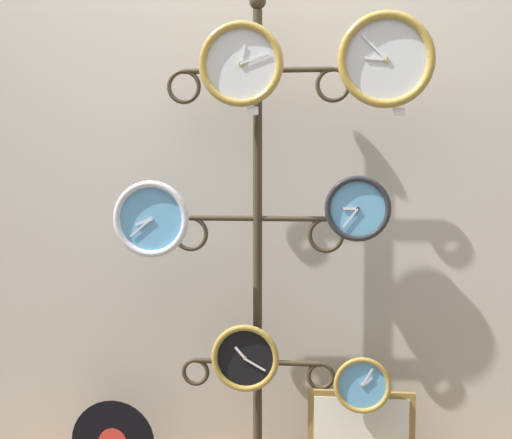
{
  "coord_description": "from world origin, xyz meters",
  "views": [
    {
      "loc": [
        0.28,
        -2.15,
        1.23
      ],
      "look_at": [
        0.0,
        0.36,
        1.05
      ],
      "focal_mm": 50.0,
      "sensor_mm": 36.0,
      "label": 1
    }
  ],
  "objects_px": {
    "clock_top_center": "(241,64)",
    "clock_bottom_right": "(362,385)",
    "display_stand": "(258,339)",
    "clock_middle_left": "(151,219)",
    "clock_bottom_center": "(245,358)",
    "clock_middle_right": "(358,209)",
    "clock_top_right": "(386,60)"
  },
  "relations": [
    {
      "from": "clock_middle_right",
      "to": "clock_middle_left",
      "type": "bearing_deg",
      "value": 179.77
    },
    {
      "from": "display_stand",
      "to": "clock_bottom_right",
      "type": "distance_m",
      "value": 0.41
    },
    {
      "from": "clock_top_center",
      "to": "clock_middle_left",
      "type": "height_order",
      "value": "clock_top_center"
    },
    {
      "from": "display_stand",
      "to": "clock_middle_left",
      "type": "height_order",
      "value": "display_stand"
    },
    {
      "from": "clock_top_center",
      "to": "clock_middle_left",
      "type": "relative_size",
      "value": 1.08
    },
    {
      "from": "clock_top_right",
      "to": "clock_bottom_center",
      "type": "height_order",
      "value": "clock_top_right"
    },
    {
      "from": "display_stand",
      "to": "clock_top_center",
      "type": "height_order",
      "value": "display_stand"
    },
    {
      "from": "display_stand",
      "to": "clock_top_center",
      "type": "xyz_separation_m",
      "value": [
        -0.05,
        -0.09,
        0.98
      ]
    },
    {
      "from": "display_stand",
      "to": "clock_middle_right",
      "type": "xyz_separation_m",
      "value": [
        0.36,
        -0.1,
        0.49
      ]
    },
    {
      "from": "display_stand",
      "to": "clock_middle_left",
      "type": "relative_size",
      "value": 6.74
    },
    {
      "from": "clock_top_right",
      "to": "clock_middle_left",
      "type": "bearing_deg",
      "value": 179.64
    },
    {
      "from": "clock_middle_left",
      "to": "clock_bottom_right",
      "type": "bearing_deg",
      "value": -0.69
    },
    {
      "from": "clock_top_right",
      "to": "clock_top_center",
      "type": "bearing_deg",
      "value": 178.46
    },
    {
      "from": "clock_top_right",
      "to": "clock_middle_left",
      "type": "height_order",
      "value": "clock_top_right"
    },
    {
      "from": "display_stand",
      "to": "clock_top_right",
      "type": "xyz_separation_m",
      "value": [
        0.45,
        -0.1,
        0.99
      ]
    },
    {
      "from": "clock_middle_left",
      "to": "clock_middle_right",
      "type": "distance_m",
      "value": 0.73
    },
    {
      "from": "clock_bottom_right",
      "to": "clock_middle_left",
      "type": "bearing_deg",
      "value": 179.31
    },
    {
      "from": "clock_top_center",
      "to": "clock_middle_right",
      "type": "distance_m",
      "value": 0.64
    },
    {
      "from": "clock_middle_left",
      "to": "clock_bottom_center",
      "type": "bearing_deg",
      "value": 3.05
    },
    {
      "from": "clock_top_center",
      "to": "clock_middle_right",
      "type": "xyz_separation_m",
      "value": [
        0.4,
        -0.01,
        -0.5
      ]
    },
    {
      "from": "clock_top_center",
      "to": "clock_bottom_center",
      "type": "xyz_separation_m",
      "value": [
        0.01,
        0.01,
        -1.04
      ]
    },
    {
      "from": "clock_bottom_center",
      "to": "clock_bottom_right",
      "type": "xyz_separation_m",
      "value": [
        0.41,
        -0.03,
        -0.08
      ]
    },
    {
      "from": "clock_top_center",
      "to": "clock_bottom_right",
      "type": "relative_size",
      "value": 1.48
    },
    {
      "from": "clock_bottom_center",
      "to": "clock_bottom_right",
      "type": "relative_size",
      "value": 1.22
    },
    {
      "from": "clock_middle_left",
      "to": "clock_middle_right",
      "type": "height_order",
      "value": "clock_middle_right"
    },
    {
      "from": "display_stand",
      "to": "clock_top_center",
      "type": "distance_m",
      "value": 0.99
    },
    {
      "from": "clock_top_center",
      "to": "clock_bottom_center",
      "type": "bearing_deg",
      "value": 37.71
    },
    {
      "from": "clock_top_right",
      "to": "clock_middle_right",
      "type": "xyz_separation_m",
      "value": [
        -0.09,
        0.0,
        -0.5
      ]
    },
    {
      "from": "clock_top_right",
      "to": "clock_bottom_right",
      "type": "distance_m",
      "value": 1.12
    },
    {
      "from": "clock_middle_left",
      "to": "clock_bottom_center",
      "type": "distance_m",
      "value": 0.6
    },
    {
      "from": "clock_bottom_right",
      "to": "clock_middle_right",
      "type": "bearing_deg",
      "value": 164.92
    },
    {
      "from": "clock_top_center",
      "to": "clock_bottom_right",
      "type": "xyz_separation_m",
      "value": [
        0.43,
        -0.02,
        -1.11
      ]
    }
  ]
}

